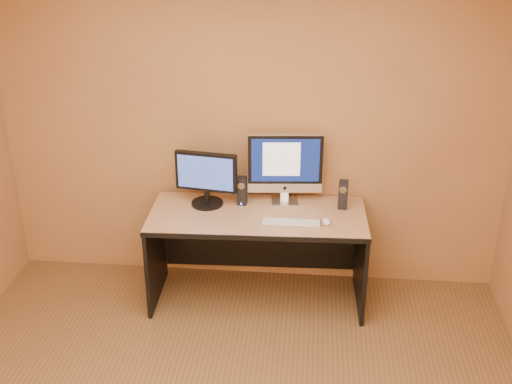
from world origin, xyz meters
TOP-DOWN VIEW (x-y plane):
  - walls at (0.00, 0.00)m, footprint 4.00×4.00m
  - desk at (0.08, 1.60)m, footprint 1.67×0.78m
  - imac at (0.28, 1.83)m, footprint 0.60×0.27m
  - second_monitor at (-0.32, 1.73)m, footprint 0.52×0.32m
  - speaker_left at (-0.05, 1.77)m, footprint 0.07×0.08m
  - speaker_right at (0.73, 1.77)m, footprint 0.08×0.08m
  - keyboard at (0.34, 1.47)m, footprint 0.44×0.12m
  - mouse at (0.60, 1.49)m, footprint 0.07×0.11m
  - cable_a at (0.34, 1.89)m, footprint 0.09×0.21m
  - cable_b at (0.33, 1.88)m, footprint 0.08×0.17m

SIDE VIEW (x-z plane):
  - desk at x=0.08m, z-range 0.00..0.76m
  - cable_a at x=0.34m, z-range 0.76..0.77m
  - cable_b at x=0.33m, z-range 0.76..0.77m
  - keyboard at x=0.34m, z-range 0.76..0.78m
  - mouse at x=0.60m, z-range 0.76..0.80m
  - speaker_left at x=-0.05m, z-range 0.76..0.99m
  - speaker_right at x=0.73m, z-range 0.76..0.99m
  - second_monitor at x=-0.32m, z-range 0.76..1.19m
  - imac at x=0.28m, z-range 0.76..1.33m
  - walls at x=0.00m, z-range 0.00..2.60m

